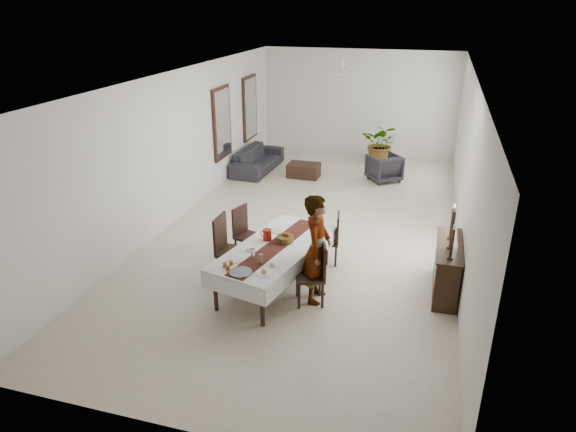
{
  "coord_description": "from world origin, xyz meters",
  "views": [
    {
      "loc": [
        2.33,
        -9.94,
        4.55
      ],
      "look_at": [
        0.03,
        -2.0,
        1.05
      ],
      "focal_mm": 32.0,
      "sensor_mm": 36.0,
      "label": 1
    }
  ],
  "objects_px": {
    "sideboard_body": "(447,269)",
    "red_pitcher": "(267,235)",
    "woman": "(317,249)",
    "dining_table_top": "(275,248)",
    "sofa": "(258,159)"
  },
  "relations": [
    {
      "from": "dining_table_top",
      "to": "red_pitcher",
      "type": "height_order",
      "value": "red_pitcher"
    },
    {
      "from": "sideboard_body",
      "to": "sofa",
      "type": "bearing_deg",
      "value": 133.75
    },
    {
      "from": "sofa",
      "to": "dining_table_top",
      "type": "bearing_deg",
      "value": -155.92
    },
    {
      "from": "woman",
      "to": "sideboard_body",
      "type": "relative_size",
      "value": 1.29
    },
    {
      "from": "red_pitcher",
      "to": "sofa",
      "type": "relative_size",
      "value": 0.09
    },
    {
      "from": "red_pitcher",
      "to": "woman",
      "type": "relative_size",
      "value": 0.11
    },
    {
      "from": "sideboard_body",
      "to": "red_pitcher",
      "type": "bearing_deg",
      "value": -172.29
    },
    {
      "from": "dining_table_top",
      "to": "red_pitcher",
      "type": "bearing_deg",
      "value": 149.04
    },
    {
      "from": "sideboard_body",
      "to": "sofa",
      "type": "height_order",
      "value": "sideboard_body"
    },
    {
      "from": "woman",
      "to": "dining_table_top",
      "type": "bearing_deg",
      "value": 73.28
    },
    {
      "from": "woman",
      "to": "sideboard_body",
      "type": "height_order",
      "value": "woman"
    },
    {
      "from": "woman",
      "to": "sofa",
      "type": "distance_m",
      "value": 7.06
    },
    {
      "from": "red_pitcher",
      "to": "sofa",
      "type": "height_order",
      "value": "red_pitcher"
    },
    {
      "from": "dining_table_top",
      "to": "sofa",
      "type": "height_order",
      "value": "dining_table_top"
    },
    {
      "from": "red_pitcher",
      "to": "dining_table_top",
      "type": "bearing_deg",
      "value": -44.05
    }
  ]
}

